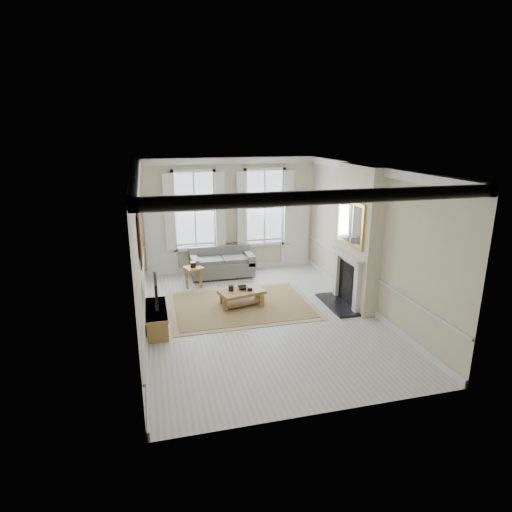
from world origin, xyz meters
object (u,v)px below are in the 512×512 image
object	(u,v)px
sofa	(222,264)
side_table	(193,271)
tv_stand	(157,319)
coffee_table	(242,294)

from	to	relation	value
sofa	side_table	xyz separation A→B (m)	(-0.91, -0.66, 0.08)
tv_stand	coffee_table	bearing A→B (deg)	21.03
side_table	tv_stand	xyz separation A→B (m)	(-1.07, -2.47, -0.20)
sofa	side_table	size ratio (longest dim) A/B	3.14
coffee_table	tv_stand	xyz separation A→B (m)	(-2.05, -0.79, -0.08)
side_table	tv_stand	bearing A→B (deg)	-113.37
sofa	tv_stand	size ratio (longest dim) A/B	1.35
side_table	coffee_table	size ratio (longest dim) A/B	0.49
tv_stand	side_table	bearing A→B (deg)	66.63
sofa	side_table	world-z (taller)	sofa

